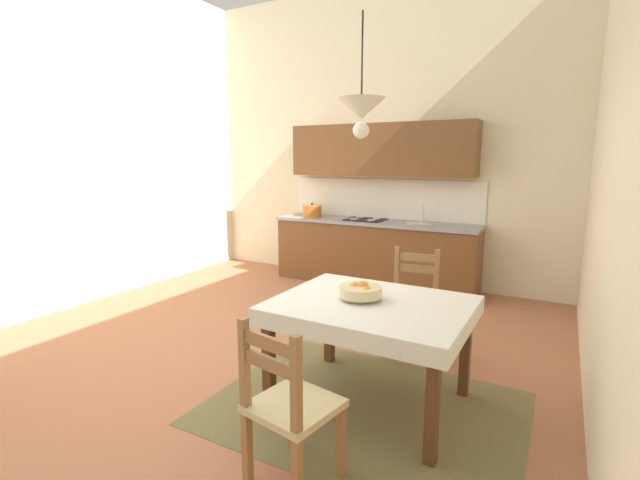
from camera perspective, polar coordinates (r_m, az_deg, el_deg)
ground_plane at (r=4.14m, az=-10.04°, el=-15.25°), size 5.85×6.73×0.10m
wall_back at (r=6.47m, az=7.36°, el=12.96°), size 5.85×0.12×4.07m
wall_left at (r=5.84m, az=-32.28°, el=11.79°), size 0.12×6.73×4.07m
area_rug at (r=3.35m, az=5.67°, el=-20.66°), size 2.10×1.60×0.01m
kitchen_cabinetry at (r=6.17m, az=7.12°, el=2.13°), size 2.82×0.63×2.20m
dining_table at (r=3.16m, az=6.59°, el=-9.98°), size 1.33×1.08×0.75m
dining_chair_kitchen_side at (r=4.12m, az=11.79°, el=-8.07°), size 0.47×0.47×0.93m
dining_chair_camera_side at (r=2.50m, az=-4.02°, el=-20.62°), size 0.49×0.49×0.93m
fruit_bowl at (r=3.15m, az=5.22°, el=-6.55°), size 0.30×0.30×0.12m
pendant_lamp at (r=3.09m, az=5.33°, el=16.26°), size 0.32×0.32×0.80m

